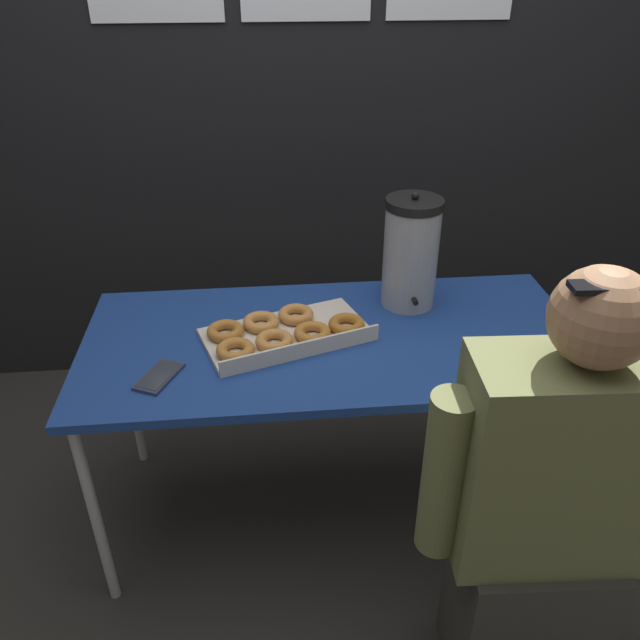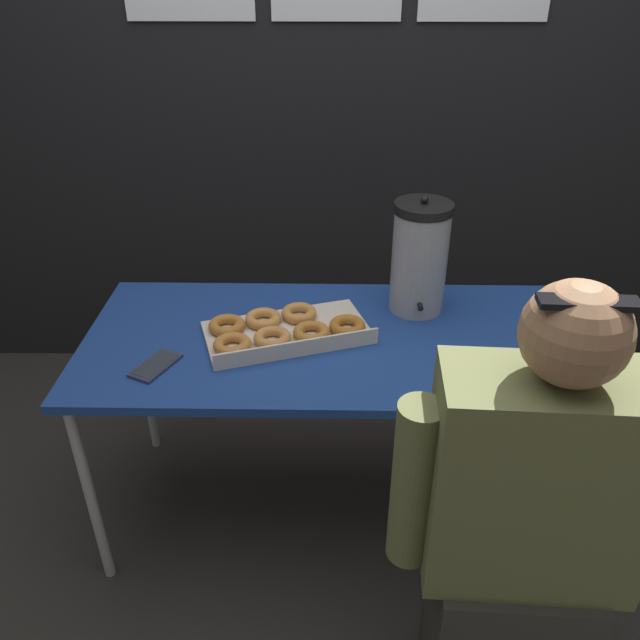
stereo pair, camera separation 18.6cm
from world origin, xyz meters
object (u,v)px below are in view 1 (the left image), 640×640
(coffee_urn, at_px, (411,253))
(person_seated, at_px, (548,519))
(donut_box, at_px, (283,333))
(cell_phone, at_px, (159,376))

(coffee_urn, relative_size, person_seated, 0.31)
(donut_box, height_order, person_seated, person_seated)
(coffee_urn, xyz_separation_m, person_seated, (0.17, -0.82, -0.32))
(person_seated, bearing_deg, coffee_urn, -75.44)
(coffee_urn, distance_m, person_seated, 0.90)
(coffee_urn, height_order, cell_phone, coffee_urn)
(coffee_urn, bearing_deg, person_seated, -78.52)
(donut_box, distance_m, person_seated, 0.88)
(cell_phone, height_order, person_seated, person_seated)
(cell_phone, relative_size, person_seated, 0.14)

